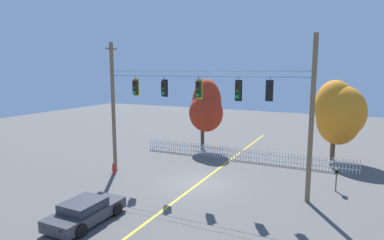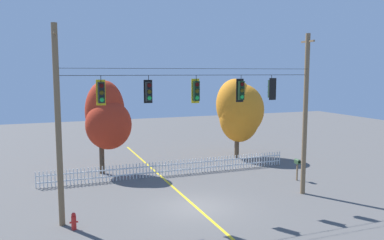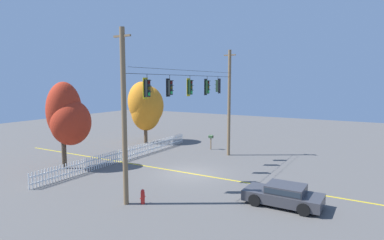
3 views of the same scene
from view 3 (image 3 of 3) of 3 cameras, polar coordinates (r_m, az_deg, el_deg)
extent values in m
plane|color=#565451|center=(23.42, -0.33, -9.43)|extent=(80.00, 80.00, 0.00)
cube|color=gold|center=(23.41, -0.33, -9.42)|extent=(0.16, 36.00, 0.01)
cylinder|color=brown|center=(17.13, -11.92, 0.31)|extent=(0.27, 0.27, 9.29)
cylinder|color=brown|center=(28.57, 6.59, 2.93)|extent=(0.27, 0.27, 9.29)
cube|color=brown|center=(17.19, -12.27, 14.34)|extent=(0.10, 1.10, 0.10)
cube|color=brown|center=(28.60, 6.70, 11.34)|extent=(0.10, 1.10, 0.10)
cylinder|color=black|center=(22.49, -0.34, 7.88)|extent=(13.30, 0.02, 0.02)
cylinder|color=black|center=(22.38, 0.21, 8.72)|extent=(13.30, 0.02, 0.02)
cylinder|color=black|center=(18.53, -7.97, 7.57)|extent=(0.03, 0.03, 0.31)
cube|color=yellow|center=(18.62, -8.26, 5.58)|extent=(0.43, 0.02, 1.21)
cube|color=black|center=(18.54, -7.94, 5.58)|extent=(0.30, 0.24, 0.98)
cylinder|color=#410706|center=(18.45, -7.62, 6.59)|extent=(0.20, 0.03, 0.20)
cube|color=black|center=(18.42, -7.52, 6.95)|extent=(0.22, 0.12, 0.06)
cylinder|color=#463B09|center=(18.45, -7.61, 5.58)|extent=(0.20, 0.03, 0.20)
cube|color=black|center=(18.42, -7.50, 5.94)|extent=(0.22, 0.12, 0.06)
cylinder|color=green|center=(18.46, -7.59, 4.57)|extent=(0.20, 0.03, 0.20)
cube|color=black|center=(18.43, -7.49, 4.93)|extent=(0.22, 0.12, 0.06)
cylinder|color=black|center=(20.37, -3.97, 7.51)|extent=(0.03, 0.03, 0.33)
cube|color=black|center=(20.45, -4.26, 5.75)|extent=(0.43, 0.02, 1.14)
cube|color=black|center=(20.38, -3.95, 5.75)|extent=(0.30, 0.24, 0.92)
cylinder|color=#410706|center=(20.30, -3.64, 6.61)|extent=(0.20, 0.03, 0.20)
cube|color=black|center=(20.27, -3.54, 6.94)|extent=(0.22, 0.12, 0.06)
cylinder|color=#463B09|center=(20.30, -3.64, 5.75)|extent=(0.20, 0.03, 0.20)
cube|color=black|center=(20.27, -3.53, 6.07)|extent=(0.22, 0.12, 0.06)
cylinder|color=green|center=(20.31, -3.63, 4.88)|extent=(0.20, 0.03, 0.20)
cube|color=black|center=(20.28, -3.53, 5.20)|extent=(0.22, 0.12, 0.06)
cylinder|color=black|center=(22.48, -0.36, 7.49)|extent=(0.03, 0.03, 0.30)
cube|color=yellow|center=(22.55, -0.64, 5.82)|extent=(0.43, 0.02, 1.25)
cube|color=black|center=(22.48, -0.36, 5.82)|extent=(0.30, 0.24, 1.01)
cylinder|color=#410706|center=(22.41, -0.06, 6.67)|extent=(0.20, 0.03, 0.20)
cube|color=black|center=(22.39, 0.04, 6.97)|extent=(0.22, 0.12, 0.06)
cylinder|color=#463B09|center=(22.41, -0.06, 5.81)|extent=(0.20, 0.03, 0.20)
cube|color=black|center=(22.39, 0.04, 6.11)|extent=(0.22, 0.12, 0.06)
cylinder|color=green|center=(22.42, -0.06, 4.95)|extent=(0.20, 0.03, 0.20)
cube|color=black|center=(22.39, 0.04, 5.25)|extent=(0.22, 0.12, 0.06)
cylinder|color=black|center=(24.73, 2.70, 7.40)|extent=(0.03, 0.03, 0.32)
cube|color=black|center=(24.79, 2.43, 5.86)|extent=(0.43, 0.02, 1.25)
cube|color=black|center=(24.73, 2.69, 5.86)|extent=(0.30, 0.24, 1.01)
cylinder|color=#410706|center=(24.66, 2.98, 6.63)|extent=(0.20, 0.03, 0.20)
cube|color=black|center=(24.64, 3.07, 6.90)|extent=(0.22, 0.12, 0.06)
cylinder|color=#463B09|center=(24.66, 2.97, 5.85)|extent=(0.20, 0.03, 0.20)
cube|color=black|center=(24.64, 3.07, 6.12)|extent=(0.22, 0.12, 0.06)
cylinder|color=green|center=(24.67, 2.97, 5.07)|extent=(0.20, 0.03, 0.20)
cube|color=black|center=(24.65, 3.06, 5.34)|extent=(0.22, 0.12, 0.06)
cylinder|color=black|center=(26.41, 4.61, 7.38)|extent=(0.03, 0.03, 0.28)
cube|color=black|center=(26.35, 4.86, 6.02)|extent=(0.43, 0.02, 1.20)
cube|color=#1E3323|center=(26.41, 4.60, 6.02)|extent=(0.30, 0.24, 0.97)
cylinder|color=#410706|center=(26.47, 4.34, 6.72)|extent=(0.20, 0.03, 0.20)
cube|color=#1E3323|center=(26.49, 4.26, 6.97)|extent=(0.22, 0.12, 0.06)
cylinder|color=#463B09|center=(26.47, 4.34, 6.02)|extent=(0.20, 0.03, 0.20)
cube|color=#1E3323|center=(26.49, 4.25, 6.27)|extent=(0.22, 0.12, 0.06)
cylinder|color=green|center=(26.47, 4.33, 5.33)|extent=(0.20, 0.03, 0.20)
cube|color=#1E3323|center=(26.49, 4.24, 5.58)|extent=(0.22, 0.12, 0.06)
cube|color=white|center=(22.23, -26.92, -9.67)|extent=(0.06, 0.04, 1.04)
cube|color=white|center=(22.34, -26.43, -9.56)|extent=(0.06, 0.04, 1.04)
cube|color=white|center=(22.46, -25.94, -9.45)|extent=(0.06, 0.04, 1.04)
cube|color=white|center=(22.58, -25.46, -9.35)|extent=(0.06, 0.04, 1.04)
cube|color=white|center=(22.70, -24.99, -9.24)|extent=(0.06, 0.04, 1.04)
cube|color=white|center=(22.82, -24.52, -9.13)|extent=(0.06, 0.04, 1.04)
cube|color=white|center=(22.95, -24.06, -9.02)|extent=(0.06, 0.04, 1.04)
cube|color=white|center=(23.07, -23.60, -8.92)|extent=(0.06, 0.04, 1.04)
cube|color=white|center=(23.20, -23.15, -8.81)|extent=(0.06, 0.04, 1.04)
cube|color=white|center=(23.33, -22.70, -8.70)|extent=(0.06, 0.04, 1.04)
cube|color=white|center=(23.46, -22.26, -8.60)|extent=(0.06, 0.04, 1.04)
cube|color=white|center=(23.59, -21.82, -8.49)|extent=(0.06, 0.04, 1.04)
cube|color=white|center=(23.72, -21.39, -8.39)|extent=(0.06, 0.04, 1.04)
cube|color=white|center=(23.85, -20.96, -8.29)|extent=(0.06, 0.04, 1.04)
cube|color=white|center=(23.99, -20.54, -8.19)|extent=(0.06, 0.04, 1.04)
cube|color=white|center=(24.13, -20.12, -8.08)|extent=(0.06, 0.04, 1.04)
cube|color=white|center=(24.26, -19.71, -7.98)|extent=(0.06, 0.04, 1.04)
cube|color=white|center=(24.40, -19.30, -7.88)|extent=(0.06, 0.04, 1.04)
cube|color=white|center=(24.54, -18.90, -7.78)|extent=(0.06, 0.04, 1.04)
cube|color=white|center=(24.69, -18.50, -7.69)|extent=(0.06, 0.04, 1.04)
cube|color=white|center=(24.83, -18.11, -7.59)|extent=(0.06, 0.04, 1.04)
cube|color=white|center=(24.97, -17.72, -7.49)|extent=(0.06, 0.04, 1.04)
cube|color=white|center=(25.12, -17.34, -7.40)|extent=(0.06, 0.04, 1.04)
cube|color=white|center=(25.27, -16.96, -7.30)|extent=(0.06, 0.04, 1.04)
cube|color=white|center=(25.41, -16.58, -7.21)|extent=(0.06, 0.04, 1.04)
cube|color=white|center=(25.56, -16.22, -7.11)|extent=(0.06, 0.04, 1.04)
cube|color=white|center=(25.71, -15.85, -7.02)|extent=(0.06, 0.04, 1.04)
cube|color=white|center=(25.86, -15.49, -6.93)|extent=(0.06, 0.04, 1.04)
cube|color=white|center=(26.02, -15.13, -6.84)|extent=(0.06, 0.04, 1.04)
cube|color=white|center=(26.17, -14.78, -6.75)|extent=(0.06, 0.04, 1.04)
cube|color=white|center=(26.32, -14.43, -6.66)|extent=(0.06, 0.04, 1.04)
cube|color=white|center=(26.48, -14.09, -6.57)|extent=(0.06, 0.04, 1.04)
cube|color=white|center=(26.63, -13.75, -6.48)|extent=(0.06, 0.04, 1.04)
cube|color=white|center=(26.79, -13.41, -6.39)|extent=(0.06, 0.04, 1.04)
cube|color=white|center=(26.95, -13.08, -6.31)|extent=(0.06, 0.04, 1.04)
cube|color=white|center=(27.11, -12.75, -6.22)|extent=(0.06, 0.04, 1.04)
cube|color=white|center=(27.27, -12.43, -6.14)|extent=(0.06, 0.04, 1.04)
cube|color=white|center=(27.43, -12.11, -6.05)|extent=(0.06, 0.04, 1.04)
cube|color=white|center=(27.59, -11.79, -5.97)|extent=(0.06, 0.04, 1.04)
cube|color=white|center=(27.75, -11.48, -5.89)|extent=(0.06, 0.04, 1.04)
cube|color=white|center=(27.92, -11.17, -5.80)|extent=(0.06, 0.04, 1.04)
cube|color=white|center=(28.08, -10.87, -5.72)|extent=(0.06, 0.04, 1.04)
cube|color=white|center=(28.25, -10.57, -5.64)|extent=(0.06, 0.04, 1.04)
cube|color=white|center=(28.41, -10.27, -5.56)|extent=(0.06, 0.04, 1.04)
cube|color=white|center=(28.58, -9.97, -5.49)|extent=(0.06, 0.04, 1.04)
cube|color=white|center=(28.75, -9.68, -5.41)|extent=(0.06, 0.04, 1.04)
cube|color=white|center=(28.92, -9.40, -5.33)|extent=(0.06, 0.04, 1.04)
cube|color=white|center=(29.09, -9.11, -5.25)|extent=(0.06, 0.04, 1.04)
cube|color=white|center=(29.26, -8.83, -5.18)|extent=(0.06, 0.04, 1.04)
cube|color=white|center=(29.43, -8.56, -5.10)|extent=(0.06, 0.04, 1.04)
cube|color=white|center=(29.60, -8.28, -5.03)|extent=(0.06, 0.04, 1.04)
cube|color=white|center=(29.77, -8.01, -4.96)|extent=(0.06, 0.04, 1.04)
cube|color=white|center=(29.94, -7.74, -4.89)|extent=(0.06, 0.04, 1.04)
cube|color=white|center=(30.12, -7.48, -4.81)|extent=(0.06, 0.04, 1.04)
cube|color=white|center=(30.29, -7.22, -4.74)|extent=(0.06, 0.04, 1.04)
cube|color=white|center=(30.47, -6.96, -4.67)|extent=(0.06, 0.04, 1.04)
cube|color=white|center=(30.64, -6.71, -4.60)|extent=(0.06, 0.04, 1.04)
cube|color=white|center=(30.82, -6.45, -4.53)|extent=(0.06, 0.04, 1.04)
cube|color=white|center=(31.00, -6.21, -4.47)|extent=(0.06, 0.04, 1.04)
cube|color=white|center=(31.17, -5.96, -4.40)|extent=(0.06, 0.04, 1.04)
cube|color=white|center=(31.35, -5.72, -4.33)|extent=(0.06, 0.04, 1.04)
cube|color=white|center=(31.53, -5.47, -4.27)|extent=(0.06, 0.04, 1.04)
cube|color=white|center=(31.71, -5.24, -4.20)|extent=(0.06, 0.04, 1.04)
cube|color=white|center=(31.89, -5.00, -4.14)|extent=(0.06, 0.04, 1.04)
cube|color=white|center=(32.07, -4.77, -4.07)|extent=(0.06, 0.04, 1.04)
cube|color=white|center=(32.25, -4.54, -4.01)|extent=(0.06, 0.04, 1.04)
cube|color=white|center=(32.43, -4.31, -3.94)|extent=(0.06, 0.04, 1.04)
cube|color=white|center=(32.61, -4.09, -3.88)|extent=(0.06, 0.04, 1.04)
cube|color=white|center=(32.80, -3.87, -3.82)|extent=(0.06, 0.04, 1.04)
cube|color=white|center=(32.98, -3.65, -3.76)|extent=(0.06, 0.04, 1.04)
cube|color=white|center=(33.16, -3.43, -3.70)|extent=(0.06, 0.04, 1.04)
cube|color=white|center=(33.35, -3.21, -3.64)|extent=(0.06, 0.04, 1.04)
cube|color=white|center=(33.53, -3.00, -3.58)|extent=(0.06, 0.04, 1.04)
cube|color=white|center=(33.72, -2.79, -3.52)|extent=(0.06, 0.04, 1.04)
cube|color=white|center=(33.90, -2.58, -3.46)|extent=(0.06, 0.04, 1.04)
cube|color=white|center=(34.09, -2.38, -3.41)|extent=(0.06, 0.04, 1.04)
cube|color=white|center=(34.27, -2.17, -3.35)|extent=(0.06, 0.04, 1.04)
cube|color=white|center=(34.46, -1.97, -3.29)|extent=(0.06, 0.04, 1.04)
cube|color=white|center=(34.65, -1.78, -3.24)|extent=(0.06, 0.04, 1.04)
cube|color=white|center=(27.82, -11.52, -6.30)|extent=(17.54, 0.03, 0.08)
cube|color=white|center=(27.73, -11.54, -5.42)|extent=(17.54, 0.03, 0.08)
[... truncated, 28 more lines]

